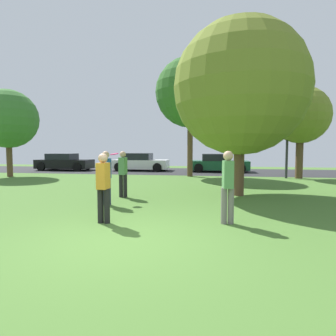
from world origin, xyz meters
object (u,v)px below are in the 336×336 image
Objects in this scene: oak_tree_right at (8,119)px; person_thrower at (106,175)px; frisbee_disc at (114,154)px; birch_tree_lone at (240,88)px; parked_car_black at (64,162)px; street_lamp_post at (287,139)px; person_walking at (228,184)px; maple_tree_near at (190,93)px; oak_tree_center at (301,115)px; person_bystander at (103,185)px; parked_car_green at (219,163)px; person_catcher at (123,172)px; parked_car_white at (140,163)px.

person_thrower is at bearing -38.89° from oak_tree_right.
frisbee_disc is at bearing -36.17° from oak_tree_right.
birch_tree_lone is 5.72m from person_thrower.
parked_car_black is (-8.33, 11.73, -0.95)m from frisbee_disc.
street_lamp_post is (16.43, 1.69, -1.24)m from oak_tree_right.
person_walking is at bearing -109.81° from street_lamp_post.
person_thrower is 0.92m from frisbee_disc.
frisbee_disc is (-4.15, -1.82, -2.36)m from birch_tree_lone.
maple_tree_near reaches higher than birch_tree_lone.
maple_tree_near reaches higher than parked_car_black.
oak_tree_center is 1.52m from street_lamp_post.
parked_car_green is at bearing -7.90° from person_bystander.
frisbee_disc is 0.09× the size of parked_car_green.
parked_car_black is (-12.48, 9.91, -3.31)m from birch_tree_lone.
birch_tree_lone is at bearing -19.97° from oak_tree_right.
person_catcher is 0.99m from frisbee_disc.
street_lamp_post is at bearing 5.86° from oak_tree_right.
oak_tree_right is 9.25m from parked_car_white.
person_bystander is at bearing -156.71° from person_thrower.
birch_tree_lone reaches higher than person_bystander.
frisbee_disc is at bearing 17.53° from person_bystander.
parked_car_white is at bearing 157.56° from street_lamp_post.
maple_tree_near is 10.25m from person_thrower.
birch_tree_lone reaches higher than person_catcher.
oak_tree_right reaches higher than parked_car_green.
frisbee_disc is at bearing -106.31° from parked_car_green.
oak_tree_right is 14.15m from parked_car_green.
birch_tree_lone is 1.50× the size of parked_car_black.
birch_tree_lone is at bearing 23.74° from frisbee_disc.
parked_car_black is at bearing 32.13° from person_walking.
person_thrower is 14.91m from parked_car_black.
street_lamp_post is at bearing -46.29° from parked_car_green.
birch_tree_lone is 3.74× the size of person_walking.
oak_tree_right is at bearing -119.39° from person_catcher.
birch_tree_lone is at bearing -116.40° from street_lamp_post.
oak_tree_right is at bearing -155.96° from parked_car_green.
street_lamp_post is at bearing -36.11° from person_thrower.
person_bystander is at bearing -95.54° from maple_tree_near.
person_thrower is (9.02, -7.28, -2.57)m from oak_tree_right.
person_walking is 15.78m from parked_car_white.
person_bystander is 12.93m from street_lamp_post.
parked_car_black is (-8.29, 12.38, -0.31)m from person_thrower.
parked_car_green is at bearing 2.59° from parked_car_black.
person_bystander is at bearing -100.97° from parked_car_green.
person_bystander is (-1.09, -11.21, -4.18)m from maple_tree_near.
oak_tree_right reaches higher than parked_car_white.
parked_car_black is at bearing 162.45° from maple_tree_near.
parked_car_white is at bearing 13.89° from person_walking.
person_bystander is at bearing -78.47° from parked_car_white.
birch_tree_lone is 14.06m from oak_tree_right.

